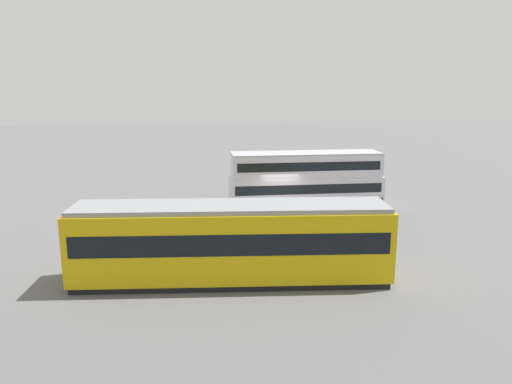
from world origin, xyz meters
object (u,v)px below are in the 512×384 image
pedestrian_near_railing (231,221)px  pedestrian_crossing (367,241)px  info_sign (97,228)px  double_decker_bus (305,179)px  tram_yellow (231,242)px

pedestrian_near_railing → pedestrian_crossing: (-5.93, 4.49, -0.04)m
pedestrian_near_railing → info_sign: info_sign is taller
double_decker_bus → info_sign: size_ratio=4.61×
pedestrian_crossing → info_sign: (12.69, -2.56, 0.61)m
tram_yellow → pedestrian_crossing: tram_yellow is taller
double_decker_bus → info_sign: bearing=33.7°
double_decker_bus → tram_yellow: (7.00, 12.41, -0.16)m
double_decker_bus → pedestrian_near_railing: bearing=47.3°
tram_yellow → info_sign: bearing=-32.5°
pedestrian_near_railing → info_sign: (6.76, 1.94, 0.57)m
tram_yellow → pedestrian_crossing: size_ratio=7.93×
info_sign → tram_yellow: bearing=147.5°
double_decker_bus → tram_yellow: size_ratio=0.78×
double_decker_bus → pedestrian_near_railing: double_decker_bus is taller
pedestrian_crossing → double_decker_bus: bearing=-91.2°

